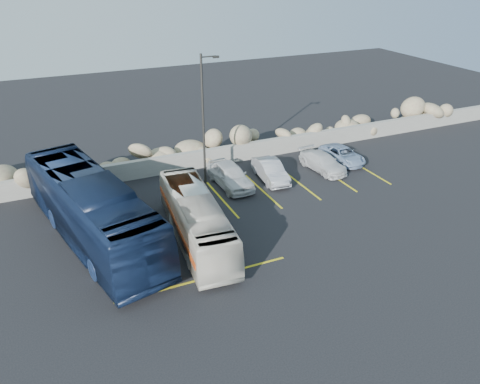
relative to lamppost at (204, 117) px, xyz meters
name	(u,v)px	position (x,y,z in m)	size (l,w,h in m)	color
ground	(227,276)	(-2.56, -9.50, -4.30)	(90.00, 90.00, 0.00)	black
seawall	(156,166)	(-2.56, 2.50, -3.70)	(60.00, 0.40, 1.20)	gray
riprap_pile	(150,150)	(-2.56, 3.70, -3.00)	(54.00, 2.80, 2.60)	#937A60
parking_lines	(264,203)	(2.09, -3.93, -4.29)	(18.16, 9.36, 0.01)	gold
lamppost	(204,117)	(0.00, 0.00, 0.00)	(1.14, 0.18, 8.00)	#312F2B
vintage_bus	(196,219)	(-2.77, -6.12, -3.08)	(2.04, 8.70, 2.42)	silver
tour_coach	(92,209)	(-7.43, -3.94, -2.59)	(2.87, 12.27, 3.42)	#101D38
car_a	(230,175)	(1.23, -1.00, -3.57)	(1.71, 4.25, 1.45)	silver
car_b	(270,171)	(3.92, -1.24, -3.67)	(1.32, 3.78, 1.25)	#ABAAAF
car_c	(323,162)	(7.83, -1.30, -3.73)	(1.58, 3.89, 1.13)	silver
car_d	(342,155)	(9.88, -0.63, -3.78)	(1.72, 3.73, 1.04)	#849CBC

